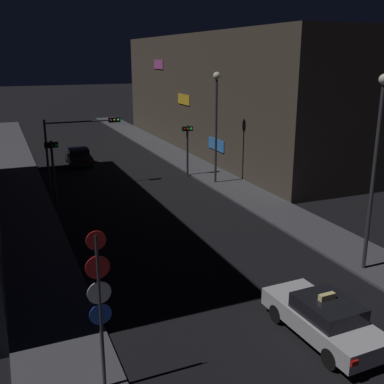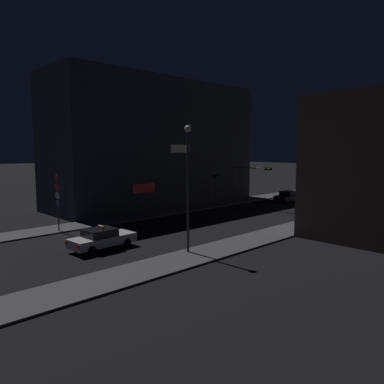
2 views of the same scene
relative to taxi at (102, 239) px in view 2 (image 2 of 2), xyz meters
name	(u,v)px [view 2 (image 2 of 2)]	position (x,y,z in m)	size (l,w,h in m)	color
sidewalk_left	(231,202)	(-7.93, 22.84, -0.68)	(2.99, 68.99, 0.12)	#424247
sidewalk_right	(336,216)	(5.63, 22.84, -0.68)	(2.99, 68.99, 0.12)	#424247
building_facade_left	(156,144)	(-13.72, 15.72, 6.54)	(8.66, 25.81, 14.56)	#282D38
taxi	(102,239)	(0.00, 0.00, 0.00)	(1.97, 4.52, 1.62)	#B7B7BC
far_car	(289,196)	(-3.07, 28.49, 0.00)	(1.97, 4.51, 1.42)	black
traffic_light_overhead	(249,177)	(-4.09, 21.40, 2.81)	(5.14, 0.42, 4.78)	#2D2D33
traffic_light_left_kerb	(216,184)	(-6.19, 18.16, 2.06)	(0.80, 0.42, 3.91)	#2D2D33
traffic_light_right_kerb	(313,189)	(3.89, 21.31, 2.03)	(0.80, 0.42, 3.87)	#2D2D33
sign_pole_left	(58,198)	(-7.07, 0.23, 2.07)	(0.63, 0.10, 4.56)	#2D2D33
street_lamp_near_block	(188,175)	(4.76, 3.43, 4.36)	(0.43, 0.43, 8.05)	#2D2D33
street_lamp_far_block	(310,164)	(4.92, 18.57, 4.61)	(0.52, 0.52, 7.65)	#2D2D33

